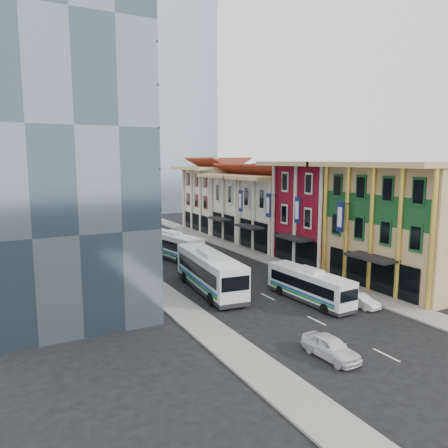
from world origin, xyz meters
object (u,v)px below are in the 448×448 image
shophouse_tan (402,227)px  sedan_left (331,347)px  sedan_right (360,300)px  bus_left_far (172,245)px  bus_right (309,285)px  bus_left_near (210,271)px  office_tower (51,135)px

shophouse_tan → sedan_left: shophouse_tan is taller
shophouse_tan → sedan_left: 20.66m
shophouse_tan → sedan_right: bearing=-159.6°
bus_left_far → bus_right: bus_left_far is taller
bus_left_near → sedan_right: 14.11m
shophouse_tan → office_tower: size_ratio=0.47×
bus_right → sedan_left: size_ratio=2.24×
bus_left_near → bus_left_far: (1.99, 15.06, -0.21)m
bus_right → bus_left_near: bearing=130.3°
sedan_right → bus_left_far: bearing=102.4°
bus_right → sedan_left: 11.50m
shophouse_tan → bus_right: bearing=179.3°
bus_left_near → sedan_right: bus_left_near is taller
shophouse_tan → sedan_right: 10.56m
office_tower → bus_left_far: 21.62m
bus_right → shophouse_tan: bearing=-3.2°
sedan_right → sedan_left: bearing=-148.5°
shophouse_tan → sedan_left: bearing=-151.3°
shophouse_tan → bus_left_near: (-17.99, 7.19, -3.99)m
office_tower → sedan_right: 31.75m
bus_left_far → sedan_left: (-1.52, -31.85, -1.07)m
sedan_left → bus_right: bearing=55.1°
office_tower → sedan_left: (13.48, -23.60, -14.27)m
shophouse_tan → sedan_right: shophouse_tan is taller
bus_left_far → sedan_left: 31.90m
office_tower → sedan_left: office_tower is taller
bus_left_far → sedan_left: size_ratio=2.61×
sedan_left → bus_left_near: bearing=88.6°
office_tower → bus_left_near: 19.61m
office_tower → bus_left_far: (15.00, 8.25, -13.20)m
shophouse_tan → bus_left_far: shophouse_tan is taller
office_tower → sedan_right: bearing=-37.3°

